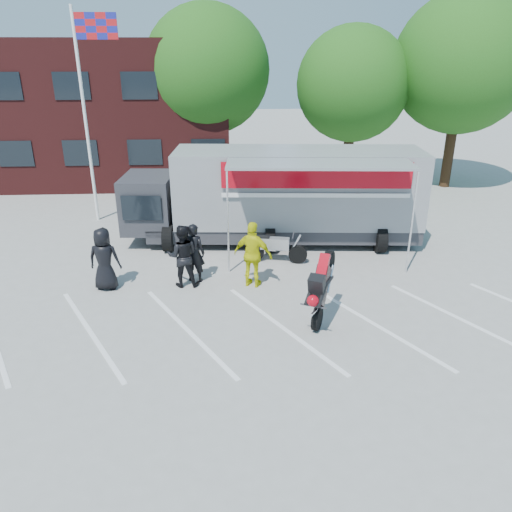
{
  "coord_description": "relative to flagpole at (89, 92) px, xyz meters",
  "views": [
    {
      "loc": [
        -1.07,
        -9.97,
        6.57
      ],
      "look_at": [
        -0.36,
        2.62,
        1.3
      ],
      "focal_mm": 35.0,
      "sensor_mm": 36.0,
      "label": 1
    }
  ],
  "objects": [
    {
      "name": "flagpole",
      "position": [
        0.0,
        0.0,
        0.0
      ],
      "size": [
        1.61,
        0.12,
        8.0
      ],
      "color": "white",
      "rests_on": "ground"
    },
    {
      "name": "spectator_hivis",
      "position": [
        5.84,
        -6.56,
        -4.06
      ],
      "size": [
        1.26,
        0.91,
        1.99
      ],
      "primitive_type": "imported",
      "rotation": [
        0.0,
        0.0,
        2.73
      ],
      "color": "#DBDC0B",
      "rests_on": "ground"
    },
    {
      "name": "tree_left",
      "position": [
        4.24,
        6.0,
        0.51
      ],
      "size": [
        6.12,
        6.12,
        8.64
      ],
      "color": "#382314",
      "rests_on": "ground"
    },
    {
      "name": "office_building",
      "position": [
        -3.76,
        8.0,
        -1.55
      ],
      "size": [
        18.0,
        8.0,
        7.0
      ],
      "primitive_type": "cube",
      "color": "#4B1818",
      "rests_on": "ground"
    },
    {
      "name": "parked_motorcycle",
      "position": [
        6.69,
        -4.82,
        -5.05
      ],
      "size": [
        2.18,
        1.09,
        1.09
      ],
      "primitive_type": null,
      "rotation": [
        0.0,
        0.0,
        1.38
      ],
      "color": "#B2B2B7",
      "rests_on": "ground"
    },
    {
      "name": "spectator_leather_c",
      "position": [
        3.78,
        -6.41,
        -4.11
      ],
      "size": [
        0.93,
        0.73,
        1.89
      ],
      "primitive_type": "imported",
      "rotation": [
        0.0,
        0.0,
        3.13
      ],
      "color": "black",
      "rests_on": "ground"
    },
    {
      "name": "spectator_leather_a",
      "position": [
        1.53,
        -6.49,
        -4.12
      ],
      "size": [
        0.97,
        0.68,
        1.87
      ],
      "primitive_type": "imported",
      "rotation": [
        0.0,
        0.0,
        3.04
      ],
      "color": "black",
      "rests_on": "ground"
    },
    {
      "name": "spectator_leather_b",
      "position": [
        4.09,
        -6.11,
        -4.14
      ],
      "size": [
        0.76,
        0.61,
        1.83
      ],
      "primitive_type": "imported",
      "rotation": [
        0.0,
        0.0,
        2.86
      ],
      "color": "black",
      "rests_on": "ground"
    },
    {
      "name": "ground",
      "position": [
        6.24,
        -10.0,
        -5.05
      ],
      "size": [
        100.0,
        100.0,
        0.0
      ],
      "primitive_type": "plane",
      "color": "#9D9D98",
      "rests_on": "ground"
    },
    {
      "name": "tree_mid",
      "position": [
        11.24,
        5.0,
        -0.11
      ],
      "size": [
        5.44,
        5.44,
        7.68
      ],
      "color": "#382314",
      "rests_on": "ground"
    },
    {
      "name": "stunt_bike_rider",
      "position": [
        7.6,
        -8.58,
        -5.05
      ],
      "size": [
        1.49,
        1.93,
        2.06
      ],
      "primitive_type": null,
      "rotation": [
        0.0,
        0.0,
        -0.44
      ],
      "color": "black",
      "rests_on": "ground"
    },
    {
      "name": "parking_bay_lines",
      "position": [
        6.24,
        -9.0,
        -5.05
      ],
      "size": [
        18.09,
        13.33,
        0.01
      ],
      "primitive_type": "cube",
      "rotation": [
        0.0,
        0.0,
        0.52
      ],
      "color": "white",
      "rests_on": "ground"
    },
    {
      "name": "transporter_truck",
      "position": [
        7.11,
        -2.9,
        -5.05
      ],
      "size": [
        10.8,
        5.75,
        3.33
      ],
      "primitive_type": null,
      "rotation": [
        0.0,
        0.0,
        -0.07
      ],
      "color": "gray",
      "rests_on": "ground"
    },
    {
      "name": "tree_right",
      "position": [
        16.24,
        4.5,
        0.82
      ],
      "size": [
        6.46,
        6.46,
        9.12
      ],
      "color": "#382314",
      "rests_on": "ground"
    }
  ]
}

